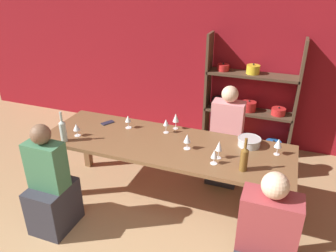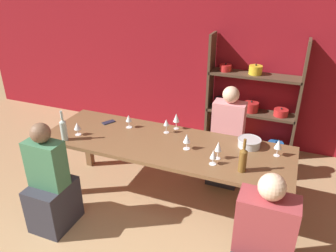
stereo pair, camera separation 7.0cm
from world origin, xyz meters
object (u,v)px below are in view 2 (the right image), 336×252
(wine_glass_red_b, at_px, (129,119))
(wine_glass_empty_b, at_px, (176,118))
(wine_glass_white_d, at_px, (213,155))
(wine_glass_white_a, at_px, (166,123))
(wine_glass_white_b, at_px, (218,147))
(wine_glass_red_a, at_px, (278,145))
(wine_bottle_green, at_px, (64,129))
(cell_phone, at_px, (109,122))
(dining_table, at_px, (164,150))
(person_near_a, at_px, (51,190))
(wine_glass_white_c, at_px, (77,126))
(wine_glass_empty_a, at_px, (187,139))
(shelf_unit, at_px, (249,109))
(wine_bottle_dark, at_px, (243,159))
(person_far_a, at_px, (226,147))
(mixing_bowl, at_px, (249,142))

(wine_glass_red_b, height_order, wine_glass_empty_b, wine_glass_empty_b)
(wine_glass_white_d, bearing_deg, wine_glass_white_a, 145.87)
(wine_glass_white_b, distance_m, wine_glass_red_a, 0.59)
(wine_bottle_green, relative_size, cell_phone, 2.03)
(dining_table, bearing_deg, cell_phone, 165.45)
(person_near_a, bearing_deg, cell_phone, 83.25)
(wine_glass_white_c, relative_size, wine_glass_empty_a, 0.88)
(wine_glass_red_b, bearing_deg, wine_glass_empty_a, -15.90)
(wine_glass_red_b, bearing_deg, cell_phone, 175.14)
(wine_glass_white_c, xyz_separation_m, wine_glass_empty_b, (0.95, 0.55, 0.03))
(wine_glass_white_b, bearing_deg, wine_glass_white_d, -98.77)
(wine_glass_empty_b, bearing_deg, wine_glass_white_a, -116.46)
(wine_glass_red_b, bearing_deg, dining_table, -19.64)
(wine_glass_white_c, bearing_deg, shelf_unit, 49.25)
(dining_table, height_order, wine_glass_red_b, wine_glass_red_b)
(wine_glass_empty_a, distance_m, cell_phone, 1.10)
(wine_glass_white_a, height_order, wine_glass_white_c, wine_glass_white_a)
(wine_bottle_green, bearing_deg, wine_glass_white_b, 8.32)
(wine_bottle_dark, height_order, wine_glass_white_c, wine_bottle_dark)
(shelf_unit, distance_m, wine_glass_empty_a, 1.74)
(shelf_unit, height_order, wine_glass_empty_a, shelf_unit)
(person_near_a, bearing_deg, wine_glass_red_a, 24.24)
(wine_glass_white_c, bearing_deg, wine_glass_red_a, 9.74)
(wine_bottle_dark, bearing_deg, wine_glass_white_d, 177.16)
(shelf_unit, distance_m, person_far_a, 0.93)
(person_near_a, bearing_deg, wine_glass_red_b, 66.73)
(person_far_a, bearing_deg, wine_glass_red_b, 27.62)
(shelf_unit, bearing_deg, wine_glass_empty_a, -102.27)
(wine_glass_white_a, xyz_separation_m, wine_glass_empty_a, (0.33, -0.26, -0.00))
(person_far_a, bearing_deg, wine_glass_white_c, 31.88)
(wine_glass_white_b, relative_size, cell_phone, 1.12)
(wine_bottle_green, bearing_deg, mixing_bowl, 17.65)
(wine_glass_empty_b, bearing_deg, person_far_a, 35.28)
(wine_bottle_dark, bearing_deg, wine_glass_white_c, 178.67)
(mixing_bowl, bearing_deg, wine_glass_white_c, -166.25)
(person_far_a, bearing_deg, cell_phone, 21.35)
(mixing_bowl, xyz_separation_m, wine_glass_white_a, (-0.91, -0.03, 0.07))
(shelf_unit, xyz_separation_m, wine_glass_white_b, (-0.03, -1.74, 0.29))
(wine_glass_red_b, xyz_separation_m, cell_phone, (-0.29, 0.02, -0.10))
(dining_table, bearing_deg, wine_glass_red_a, 8.51)
(wine_glass_empty_a, relative_size, wine_glass_white_d, 1.11)
(dining_table, height_order, wine_glass_empty_a, wine_glass_empty_a)
(wine_glass_white_b, relative_size, wine_glass_empty_b, 0.98)
(dining_table, distance_m, wine_glass_empty_a, 0.33)
(shelf_unit, height_order, mixing_bowl, shelf_unit)
(wine_glass_white_a, xyz_separation_m, person_far_a, (0.59, 0.50, -0.44))
(dining_table, bearing_deg, wine_glass_white_b, -9.81)
(wine_bottle_dark, relative_size, person_near_a, 0.28)
(wine_glass_white_c, distance_m, wine_glass_red_a, 2.10)
(wine_glass_white_b, bearing_deg, person_far_a, 95.24)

